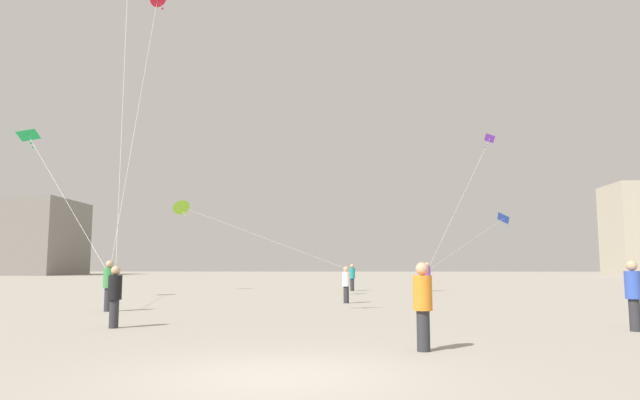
{
  "coord_description": "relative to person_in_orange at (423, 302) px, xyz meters",
  "views": [
    {
      "loc": [
        0.91,
        -8.61,
        1.63
      ],
      "look_at": [
        0.0,
        21.95,
        5.19
      ],
      "focal_mm": 31.76,
      "sensor_mm": 36.0,
      "label": 1
    }
  ],
  "objects": [
    {
      "name": "person_in_green",
      "position": [
        -9.87,
        9.2,
        0.07
      ],
      "size": [
        0.4,
        0.4,
        1.82
      ],
      "rotation": [
        0.0,
        0.0,
        3.59
      ],
      "color": "#2D2D33",
      "rests_on": "ground_plane"
    },
    {
      "name": "building_left_hall",
      "position": [
        -57.56,
        87.77,
        5.69
      ],
      "size": [
        17.88,
        16.71,
        13.24
      ],
      "color": "gray",
      "rests_on": "ground_plane"
    },
    {
      "name": "kite_crimson_diamond",
      "position": [
        -9.74,
        12.97,
        12.48
      ],
      "size": [
        0.94,
        4.37,
        12.75
      ],
      "color": "red"
    },
    {
      "name": "kite_violet_delta",
      "position": [
        8.73,
        27.25,
        9.07
      ],
      "size": [
        5.13,
        2.19,
        9.3
      ],
      "color": "purple"
    },
    {
      "name": "person_in_orange",
      "position": [
        0.0,
        0.0,
        0.0
      ],
      "size": [
        0.37,
        0.37,
        1.69
      ],
      "rotation": [
        0.0,
        0.0,
        0.91
      ],
      "color": "#2D2D33",
      "rests_on": "ground_plane"
    },
    {
      "name": "kite_lime_diamond",
      "position": [
        -11.95,
        26.1,
        4.57
      ],
      "size": [
        12.1,
        1.35,
        4.74
      ],
      "color": "#8CD12D"
    },
    {
      "name": "person_in_purple",
      "position": [
        4.15,
        25.64,
        0.08
      ],
      "size": [
        0.4,
        0.4,
        1.84
      ],
      "rotation": [
        0.0,
        0.0,
        2.62
      ],
      "color": "#2D2D33",
      "rests_on": "ground_plane"
    },
    {
      "name": "person_in_white",
      "position": [
        -1.25,
        13.92,
        -0.05
      ],
      "size": [
        0.35,
        0.35,
        1.6
      ],
      "rotation": [
        0.0,
        0.0,
        5.57
      ],
      "color": "#2D2D33",
      "rests_on": "ground_plane"
    },
    {
      "name": "person_in_black",
      "position": [
        -7.53,
        3.83,
        -0.04
      ],
      "size": [
        0.35,
        0.35,
        1.62
      ],
      "rotation": [
        0.0,
        0.0,
        6.1
      ],
      "color": "#2D2D33",
      "rests_on": "ground_plane"
    },
    {
      "name": "ground_plane",
      "position": [
        -2.56,
        -2.5,
        -0.93
      ],
      "size": [
        300.0,
        300.0,
        0.0
      ],
      "primitive_type": "plane",
      "color": "#9E9689"
    },
    {
      "name": "person_in_teal",
      "position": [
        -0.66,
        26.08,
        0.02
      ],
      "size": [
        0.38,
        0.38,
        1.74
      ],
      "rotation": [
        0.0,
        0.0,
        0.52
      ],
      "color": "#2D2D33",
      "rests_on": "ground_plane"
    },
    {
      "name": "kite_emerald_delta",
      "position": [
        -16.58,
        15.43,
        6.85
      ],
      "size": [
        7.41,
        7.04,
        6.95
      ],
      "color": "green"
    },
    {
      "name": "kite_cobalt_delta",
      "position": [
        11.89,
        35.28,
        4.48
      ],
      "size": [
        8.37,
        10.61,
        4.58
      ],
      "color": "blue"
    },
    {
      "name": "person_in_blue",
      "position": [
        5.79,
        3.49,
        0.04
      ],
      "size": [
        0.38,
        0.38,
        1.76
      ],
      "rotation": [
        0.0,
        0.0,
        5.2
      ],
      "color": "#2D2D33",
      "rests_on": "ground_plane"
    }
  ]
}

